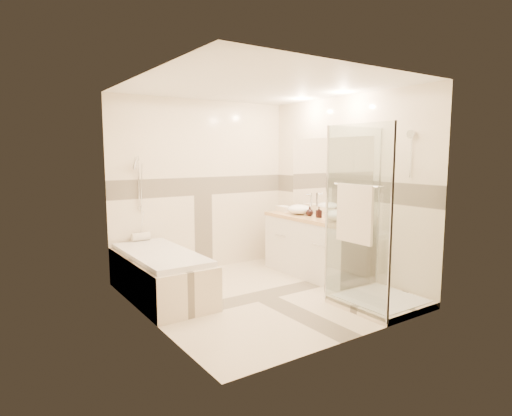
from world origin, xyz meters
TOP-DOWN VIEW (x-y plane):
  - room at (0.06, 0.01)m, footprint 2.82×3.02m
  - bathtub at (-1.02, 0.65)m, footprint 0.75×1.70m
  - vanity at (1.12, 0.30)m, footprint 0.58×1.62m
  - shower_enclosure at (0.83, -0.97)m, footprint 0.96×0.93m
  - vessel_sink_near at (1.10, 0.60)m, footprint 0.36×0.36m
  - vessel_sink_far at (1.10, -0.20)m, footprint 0.38×0.38m
  - faucet_near at (1.32, 0.60)m, footprint 0.12×0.03m
  - faucet_far at (1.32, -0.20)m, footprint 0.10×0.03m
  - amenity_bottle_a at (1.10, 0.19)m, footprint 0.09×0.09m
  - amenity_bottle_b at (1.10, 0.38)m, footprint 0.13×0.13m
  - folded_towels at (1.10, 0.97)m, footprint 0.17×0.26m
  - rolled_towel at (-0.99, 1.42)m, footprint 0.24×0.11m

SIDE VIEW (x-z plane):
  - bathtub at x=-1.02m, z-range 0.03..0.59m
  - vanity at x=1.12m, z-range 0.00..0.85m
  - shower_enclosure at x=0.83m, z-range -0.51..1.53m
  - rolled_towel at x=-0.99m, z-range 0.56..0.67m
  - folded_towels at x=1.10m, z-range 0.85..0.93m
  - amenity_bottle_b at x=1.10m, z-range 0.85..0.99m
  - vessel_sink_near at x=1.10m, z-range 0.85..0.99m
  - amenity_bottle_a at x=1.10m, z-range 0.85..1.00m
  - vessel_sink_far at x=1.10m, z-range 0.85..1.00m
  - faucet_far at x=1.32m, z-range 0.87..1.13m
  - faucet_near at x=1.32m, z-range 0.87..1.17m
  - room at x=0.06m, z-range 0.00..2.52m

